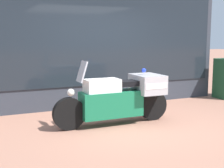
% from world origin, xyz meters
% --- Properties ---
extents(ground_plane, '(60.00, 60.00, 0.00)m').
position_xyz_m(ground_plane, '(0.00, 0.00, 0.00)').
color(ground_plane, '#9E6B56').
extents(shop_building, '(6.94, 0.55, 3.30)m').
position_xyz_m(shop_building, '(-0.38, 2.00, 1.66)').
color(shop_building, '#333842').
rests_on(shop_building, ground).
extents(window_display, '(5.72, 0.30, 1.96)m').
position_xyz_m(window_display, '(0.31, 2.03, 0.47)').
color(window_display, slate).
rests_on(window_display, ground).
extents(paramedic_motorcycle, '(2.42, 0.72, 1.29)m').
position_xyz_m(paramedic_motorcycle, '(-0.15, 0.19, 0.56)').
color(paramedic_motorcycle, black).
rests_on(paramedic_motorcycle, ground).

